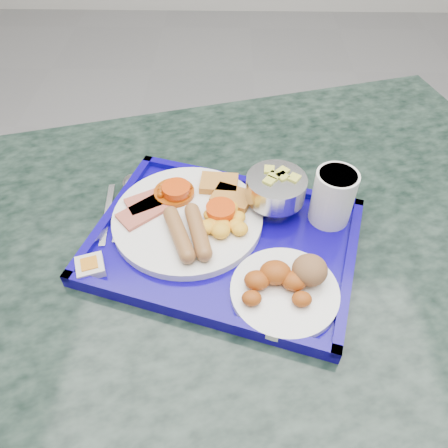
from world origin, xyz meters
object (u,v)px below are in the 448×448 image
(bread_plate, at_px, (287,284))
(fruit_bowl, at_px, (276,188))
(tray, at_px, (224,242))
(table, at_px, (231,300))
(main_plate, at_px, (193,215))
(juice_cup, at_px, (333,196))

(bread_plate, height_order, fruit_bowl, fruit_bowl)
(tray, bearing_deg, bread_plate, -46.14)
(tray, bearing_deg, table, 58.79)
(tray, relative_size, fruit_bowl, 4.80)
(bread_plate, relative_size, fruit_bowl, 1.57)
(tray, relative_size, main_plate, 1.92)
(juice_cup, bearing_deg, main_plate, -176.86)
(main_plate, distance_m, bread_plate, 0.22)
(bread_plate, bearing_deg, main_plate, 136.58)
(table, bearing_deg, tray, -121.21)
(fruit_bowl, bearing_deg, table, -143.02)
(table, relative_size, bread_plate, 8.81)
(tray, distance_m, bread_plate, 0.15)
(table, xyz_separation_m, tray, (-0.01, -0.02, 0.22))
(fruit_bowl, bearing_deg, main_plate, -166.13)
(main_plate, bearing_deg, tray, -38.02)
(fruit_bowl, xyz_separation_m, juice_cup, (0.10, -0.02, 0.01))
(table, xyz_separation_m, fruit_bowl, (0.08, 0.06, 0.27))
(main_plate, bearing_deg, bread_plate, -43.42)
(table, xyz_separation_m, juice_cup, (0.17, 0.03, 0.28))
(juice_cup, bearing_deg, bread_plate, -118.58)
(table, height_order, tray, tray)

